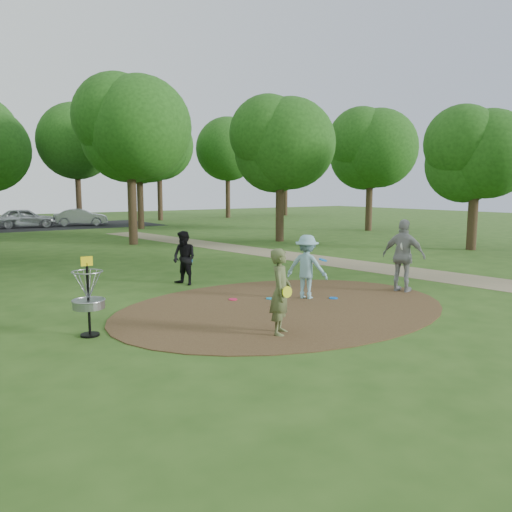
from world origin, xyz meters
TOP-DOWN VIEW (x-y plane):
  - ground at (0.00, 0.00)m, footprint 100.00×100.00m
  - dirt_clearing at (0.00, 0.00)m, footprint 8.40×8.40m
  - footpath at (6.50, 2.00)m, footprint 7.55×39.89m
  - parking_lot at (2.00, 30.00)m, footprint 14.00×8.00m
  - player_observer_with_disc at (-1.43, -1.70)m, footprint 0.72×0.71m
  - player_throwing_with_disc at (1.05, 0.44)m, footprint 1.25×1.22m
  - player_walking_with_disc at (-0.68, 3.90)m, footprint 0.81×0.92m
  - player_waiting_with_disc at (3.75, -0.41)m, footprint 0.85×1.26m
  - disc_ground_cyan at (0.21, 0.87)m, footprint 0.22×0.22m
  - disc_ground_blue at (1.57, -0.01)m, footprint 0.22×0.22m
  - disc_ground_red at (-0.62, 1.33)m, footprint 0.22×0.22m
  - car_left at (-0.48, 29.61)m, footprint 4.28×2.14m
  - car_right at (3.41, 29.50)m, footprint 4.08×2.40m
  - disc_golf_basket at (-4.50, 0.30)m, footprint 0.63×0.63m
  - tree_ring at (1.61, 7.67)m, footprint 37.28×45.87m

SIDE VIEW (x-z plane):
  - ground at x=0.00m, z-range 0.00..0.00m
  - parking_lot at x=2.00m, z-range 0.00..0.01m
  - footpath at x=6.50m, z-range 0.00..0.01m
  - dirt_clearing at x=0.00m, z-range 0.00..0.02m
  - disc_ground_cyan at x=0.21m, z-range 0.02..0.04m
  - disc_ground_blue at x=1.57m, z-range 0.02..0.04m
  - disc_ground_red at x=-0.62m, z-range 0.02..0.04m
  - car_right at x=3.41m, z-range 0.00..1.27m
  - car_left at x=-0.48m, z-range 0.00..1.40m
  - player_walking_with_disc at x=-0.68m, z-range 0.00..1.58m
  - player_throwing_with_disc at x=1.05m, z-range 0.00..1.64m
  - player_observer_with_disc at x=-1.43m, z-range 0.00..1.68m
  - disc_golf_basket at x=-4.50m, z-range 0.10..1.64m
  - player_waiting_with_disc at x=3.75m, z-range 0.00..1.99m
  - tree_ring at x=1.61m, z-range 0.61..9.78m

